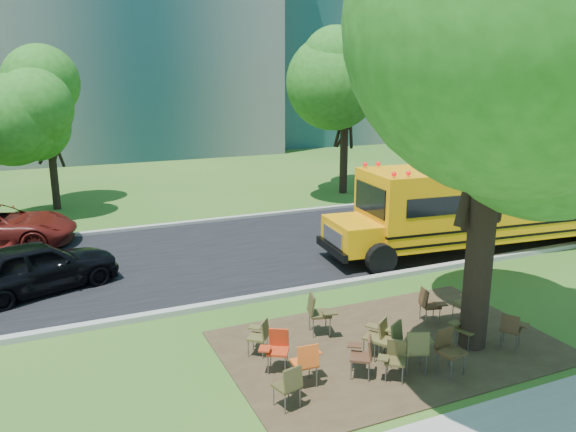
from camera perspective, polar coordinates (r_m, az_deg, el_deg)
name	(u,v)px	position (r m, az deg, el deg)	size (l,w,h in m)	color
ground	(337,345)	(12.41, 5.03, -12.94)	(160.00, 160.00, 0.00)	#234F18
dirt_patch	(390,346)	(12.50, 10.29, -12.83)	(7.00, 4.50, 0.03)	#382819
asphalt_road	(234,253)	(18.37, -5.55, -3.72)	(80.00, 8.00, 0.04)	black
kerb_near	(282,294)	(14.83, -0.61, -7.90)	(80.00, 0.25, 0.14)	gray
kerb_far	(200,222)	(22.14, -8.92, -0.58)	(80.00, 0.25, 0.14)	gray
bg_tree_2	(47,110)	(25.67, -23.26, 9.85)	(4.80, 4.80, 6.62)	black
bg_tree_3	(345,88)	(27.18, 5.86, 12.81)	(5.60, 5.60, 7.84)	black
bg_tree_4	(491,101)	(31.19, 19.91, 10.96)	(5.00, 5.00, 6.85)	black
main_tree	(497,54)	(11.64, 20.47, 15.15)	(7.20, 7.20, 9.63)	black
school_bus	(506,200)	(19.93, 21.31, 1.52)	(11.57, 3.55, 2.79)	#F79C07
chair_0	(290,382)	(10.04, 0.17, -16.54)	(0.57, 0.60, 0.83)	#413A1C
chair_1	(307,360)	(10.65, 1.92, -14.38)	(0.60, 0.53, 0.90)	#D95117
chair_2	(364,353)	(11.04, 7.69, -13.58)	(0.57, 0.72, 0.85)	#472919
chair_3	(394,356)	(11.09, 10.76, -13.82)	(0.67, 0.53, 0.78)	#4B4220
chair_4	(417,347)	(11.34, 13.01, -12.80)	(0.74, 0.58, 0.92)	brown
chair_5	(448,347)	(11.47, 15.97, -12.67)	(0.62, 0.63, 0.92)	#442F18
chair_6	(469,325)	(12.65, 17.88, -10.54)	(0.57, 0.55, 0.81)	#443E1D
chair_7	(512,327)	(12.90, 21.79, -10.44)	(0.66, 0.53, 0.80)	#452D18
chair_8	(260,333)	(11.76, -2.84, -11.83)	(0.54, 0.68, 0.79)	brown
chair_9	(277,346)	(11.18, -1.15, -13.08)	(0.71, 0.56, 0.85)	#B33013
chair_10	(318,311)	(12.55, 3.03, -9.57)	(0.57, 0.73, 0.97)	#433A1D
chair_11	(378,333)	(11.82, 9.09, -11.68)	(0.57, 0.72, 0.85)	brown
chair_12	(429,302)	(13.51, 14.12, -8.52)	(0.50, 0.65, 0.86)	#472B19
chair_13	(465,301)	(13.98, 17.56, -8.21)	(0.51, 0.45, 0.77)	#4A4320
chair_14	(391,337)	(11.61, 10.40, -12.00)	(0.62, 0.76, 0.92)	brown
black_car	(37,267)	(16.29, -24.17, -4.74)	(1.68, 4.17, 1.42)	black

